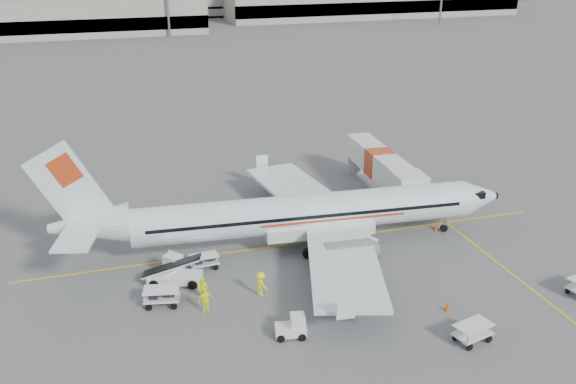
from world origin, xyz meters
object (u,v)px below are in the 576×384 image
tug_fore (365,250)px  tug_aft (168,269)px  belt_loader (174,266)px  tug_mid (291,326)px  jet_bridge (379,172)px  aircraft (306,189)px

tug_fore → tug_aft: (-15.08, 1.30, 0.07)m
belt_loader → tug_mid: bearing=-37.5°
jet_bridge → tug_mid: (-15.48, -20.67, -1.40)m
belt_loader → tug_mid: size_ratio=2.63×
belt_loader → tug_mid: 10.71m
jet_bridge → tug_mid: bearing=-124.6°
aircraft → tug_fore: aircraft is taller
aircraft → tug_fore: size_ratio=17.60×
jet_bridge → tug_fore: bearing=-116.6°
aircraft → tug_fore: (3.73, -3.52, -4.19)m
tug_mid → tug_aft: 11.53m
aircraft → tug_aft: bearing=-164.5°
jet_bridge → tug_mid: size_ratio=8.40×
tug_mid → tug_aft: tug_aft is taller
belt_loader → tug_aft: 1.00m
tug_fore → tug_mid: (-8.65, -8.27, -0.04)m
tug_fore → tug_aft: 15.13m
tug_aft → tug_mid: bearing=-95.3°
belt_loader → tug_fore: belt_loader is taller
aircraft → tug_mid: bearing=-108.2°
belt_loader → tug_aft: bearing=133.6°
jet_bridge → tug_aft: 24.58m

